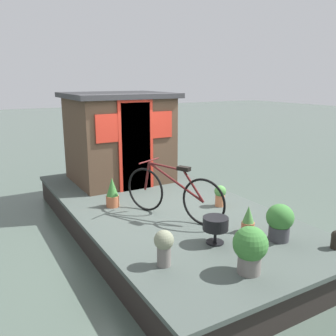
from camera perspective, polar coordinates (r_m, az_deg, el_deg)
name	(u,v)px	position (r m, az deg, el deg)	size (l,w,h in m)	color
ground_plane	(162,231)	(6.49, -0.89, -9.91)	(60.00, 60.00, 0.00)	#47564C
houseboat_deck	(162,218)	(6.40, -0.90, -7.88)	(5.99, 2.96, 0.49)	#424C47
houseboat_cabin	(119,137)	(7.73, -7.74, 4.92)	(1.87, 2.11, 1.85)	#4C3828
bicycle	(173,193)	(5.62, 0.77, -4.00)	(1.66, 0.83, 0.87)	black
potted_plant_geranium	(250,248)	(4.20, 12.85, -12.18)	(0.39, 0.39, 0.55)	slate
potted_plant_sage	(164,245)	(4.27, -0.65, -12.13)	(0.23, 0.23, 0.44)	slate
potted_plant_succulent	(248,220)	(5.29, 12.56, -7.99)	(0.19, 0.19, 0.39)	#B2603D
potted_plant_lavender	(220,195)	(6.24, 8.24, -4.22)	(0.20, 0.20, 0.37)	#C6754C
potted_plant_rosemary	(280,221)	(5.11, 17.25, -8.02)	(0.37, 0.37, 0.51)	#38383D
potted_plant_thyme	(112,193)	(6.22, -8.79, -3.93)	(0.22, 0.22, 0.51)	#B2603D
charcoal_grill	(216,225)	(4.85, 7.52, -8.88)	(0.34, 0.34, 0.36)	black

